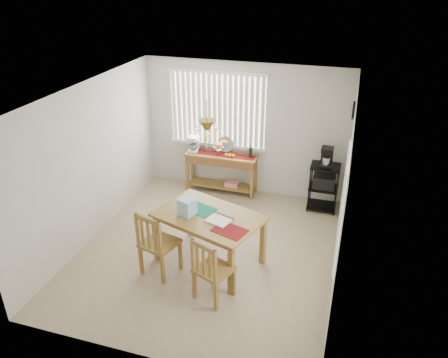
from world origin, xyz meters
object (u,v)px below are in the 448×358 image
(wire_cart, at_px, (324,183))
(chair_left, at_px, (158,244))
(dining_table, at_px, (209,221))
(chair_right, at_px, (212,270))
(sideboard, at_px, (222,164))
(cart_items, at_px, (327,157))

(wire_cart, height_order, chair_left, chair_left)
(dining_table, relative_size, chair_right, 1.81)
(wire_cart, bearing_deg, chair_right, -112.32)
(sideboard, bearing_deg, chair_left, -92.57)
(wire_cart, distance_m, chair_right, 3.19)
(dining_table, bearing_deg, sideboard, 102.48)
(sideboard, height_order, wire_cart, wire_cart)
(sideboard, bearing_deg, wire_cart, -3.70)
(cart_items, distance_m, chair_left, 3.46)
(wire_cart, bearing_deg, chair_left, -129.14)
(dining_table, xyz_separation_m, chair_right, (0.31, -0.81, -0.25))
(chair_left, bearing_deg, cart_items, 50.96)
(wire_cart, xyz_separation_m, chair_left, (-2.15, -2.64, -0.03))
(cart_items, bearing_deg, dining_table, -125.26)
(wire_cart, bearing_deg, sideboard, 176.30)
(chair_left, bearing_deg, sideboard, 87.43)
(cart_items, relative_size, dining_table, 0.21)
(cart_items, height_order, chair_right, cart_items)
(wire_cart, relative_size, chair_left, 0.85)
(wire_cart, height_order, cart_items, cart_items)
(sideboard, distance_m, chair_right, 3.19)
(wire_cart, height_order, chair_right, chair_right)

